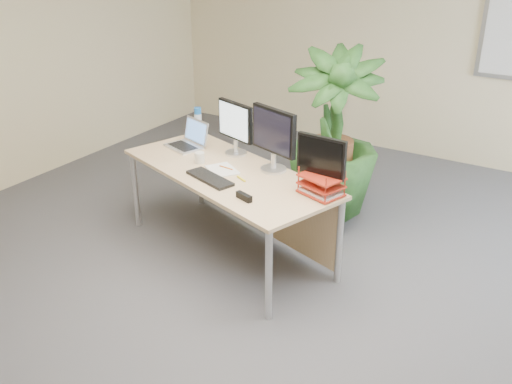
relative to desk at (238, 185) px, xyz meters
The scene contains 16 objects.
floor 1.24m from the desk, 54.37° to the right, with size 8.00×8.00×0.00m, color #414045.
back_wall 3.27m from the desk, 78.54° to the left, with size 7.00×0.04×2.70m, color beige.
desk is the anchor object (origin of this frame).
floor_plant 0.97m from the desk, 60.06° to the left, with size 0.84×0.84×1.50m, color #173613.
monitor_left 0.54m from the desk, 126.76° to the left, with size 0.42×0.19×0.47m.
monitor_right 0.56m from the desk, 20.12° to the left, with size 0.47×0.22×0.53m.
monitor_dark 0.91m from the desk, ahead, with size 0.40×0.18×0.45m.
laptop 0.73m from the desk, 163.83° to the left, with size 0.41×0.38×0.24m.
keyboard 0.38m from the desk, 98.83° to the right, with size 0.46×0.15×0.03m, color black.
coffee_mug 0.41m from the desk, 166.52° to the right, with size 0.12×0.08×0.09m.
spiral_notebook 0.22m from the desk, 121.83° to the right, with size 0.28×0.21×0.01m, color silver.
orange_pen 0.21m from the desk, 124.60° to the right, with size 0.01×0.01×0.14m, color orange.
yellow_highlighter 0.31m from the desk, 50.43° to the right, with size 0.02×0.02×0.12m, color yellow.
water_bottle 0.95m from the desk, 148.45° to the left, with size 0.07×0.07×0.29m.
letter_tray 0.87m from the desk, ahead, with size 0.37×0.32×0.15m.
stapler 0.66m from the desk, 52.36° to the right, with size 0.15×0.04×0.05m, color black.
Camera 1 is at (1.84, -2.81, 2.60)m, focal length 40.00 mm.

